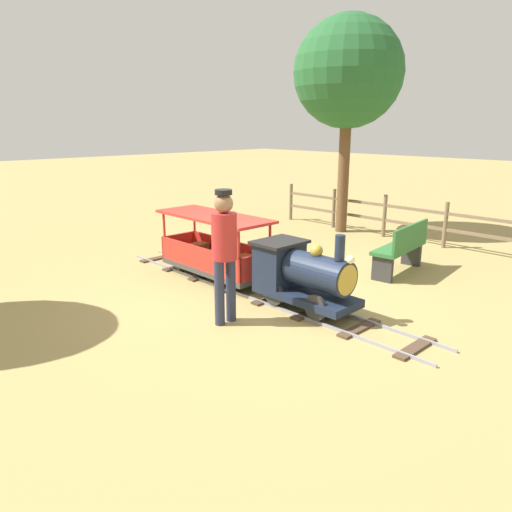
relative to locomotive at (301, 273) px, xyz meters
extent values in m
plane|color=#A38C51|center=(0.00, -0.83, -0.48)|extent=(60.00, 60.00, 0.00)
cube|color=gray|center=(-0.23, -0.86, -0.46)|extent=(0.03, 5.70, 0.04)
cube|color=gray|center=(0.23, -0.86, -0.46)|extent=(0.03, 5.70, 0.04)
cube|color=#4C3828|center=(0.00, -3.36, -0.47)|extent=(0.71, 0.14, 0.03)
cube|color=#4C3828|center=(0.00, -2.65, -0.47)|extent=(0.71, 0.14, 0.03)
cube|color=#4C3828|center=(0.00, -1.93, -0.47)|extent=(0.71, 0.14, 0.03)
cube|color=#4C3828|center=(0.00, -1.22, -0.47)|extent=(0.71, 0.14, 0.03)
cube|color=#4C3828|center=(0.00, -0.51, -0.47)|extent=(0.71, 0.14, 0.03)
cube|color=#4C3828|center=(0.00, 0.20, -0.47)|extent=(0.71, 0.14, 0.03)
cube|color=#4C3828|center=(0.00, 0.92, -0.47)|extent=(0.71, 0.14, 0.03)
cube|color=#4C3828|center=(0.00, 1.63, -0.47)|extent=(0.71, 0.14, 0.03)
cube|color=#192338|center=(0.00, 0.09, -0.27)|extent=(0.59, 1.40, 0.10)
cylinder|color=#192338|center=(0.00, 0.29, 0.08)|extent=(0.44, 0.85, 0.44)
cylinder|color=#B7932D|center=(0.00, 0.71, 0.08)|extent=(0.37, 0.02, 0.37)
cylinder|color=#192338|center=(0.00, 0.58, 0.45)|extent=(0.12, 0.12, 0.30)
sphere|color=#B7932D|center=(0.00, 0.24, 0.35)|extent=(0.16, 0.16, 0.16)
cube|color=#192338|center=(0.00, -0.39, 0.05)|extent=(0.59, 0.45, 0.55)
cube|color=black|center=(0.00, -0.39, 0.35)|extent=(0.67, 0.53, 0.04)
sphere|color=#F2EAB2|center=(0.00, 0.74, 0.34)|extent=(0.10, 0.10, 0.10)
cylinder|color=#2D2D2D|center=(-0.23, 0.44, -0.28)|extent=(0.05, 0.32, 0.32)
cylinder|color=#2D2D2D|center=(0.23, 0.44, -0.28)|extent=(0.05, 0.32, 0.32)
cylinder|color=#2D2D2D|center=(-0.23, -0.26, -0.28)|extent=(0.05, 0.32, 0.32)
cylinder|color=#2D2D2D|center=(0.23, -0.26, -0.28)|extent=(0.05, 0.32, 0.32)
cube|color=#3F3F3F|center=(0.00, -1.76, -0.30)|extent=(0.67, 1.90, 0.08)
cube|color=red|center=(-0.31, -1.76, -0.09)|extent=(0.04, 1.90, 0.35)
cube|color=red|center=(0.31, -1.76, -0.09)|extent=(0.04, 1.90, 0.35)
cube|color=red|center=(0.00, -0.83, -0.09)|extent=(0.67, 0.04, 0.35)
cube|color=red|center=(0.00, -2.69, -0.09)|extent=(0.67, 0.04, 0.35)
cylinder|color=red|center=(-0.30, -0.86, 0.11)|extent=(0.04, 0.04, 0.75)
cylinder|color=red|center=(0.30, -0.86, 0.11)|extent=(0.04, 0.04, 0.75)
cylinder|color=red|center=(-0.30, -2.66, 0.11)|extent=(0.04, 0.04, 0.75)
cylinder|color=red|center=(0.30, -2.66, 0.11)|extent=(0.04, 0.04, 0.75)
cube|color=red|center=(0.00, -1.76, 0.51)|extent=(0.77, 2.00, 0.04)
cube|color=olive|center=(0.00, -2.30, -0.14)|extent=(0.51, 0.20, 0.24)
cube|color=olive|center=(0.00, -1.76, -0.14)|extent=(0.51, 0.20, 0.24)
cube|color=olive|center=(0.00, -1.23, -0.14)|extent=(0.51, 0.20, 0.24)
cylinder|color=#262626|center=(-0.23, -1.10, -0.32)|extent=(0.04, 0.24, 0.24)
cylinder|color=#262626|center=(0.23, -1.10, -0.32)|extent=(0.04, 0.24, 0.24)
cylinder|color=#262626|center=(-0.23, -2.43, -0.32)|extent=(0.04, 0.24, 0.24)
cylinder|color=#262626|center=(0.23, -2.43, -0.32)|extent=(0.04, 0.24, 0.24)
cylinder|color=#282D47|center=(0.90, -0.34, -0.08)|extent=(0.12, 0.12, 0.80)
cylinder|color=#282D47|center=(1.08, -0.34, -0.08)|extent=(0.12, 0.12, 0.80)
cylinder|color=#B22828|center=(0.99, -0.34, 0.59)|extent=(0.30, 0.30, 0.55)
sphere|color=#936B4C|center=(0.99, -0.34, 0.98)|extent=(0.22, 0.22, 0.22)
cylinder|color=black|center=(0.99, -0.34, 1.11)|extent=(0.20, 0.20, 0.06)
cube|color=#2D6B33|center=(-2.34, 0.04, -0.06)|extent=(1.34, 0.56, 0.06)
cube|color=#2D6B33|center=(-2.36, 0.22, 0.14)|extent=(1.30, 0.20, 0.40)
cube|color=#333333|center=(-1.77, 0.11, -0.27)|extent=(0.12, 0.33, 0.42)
cube|color=#333333|center=(-2.90, -0.03, -0.27)|extent=(0.12, 0.33, 0.42)
cylinder|color=brown|center=(-4.24, -2.48, 0.80)|extent=(0.24, 0.24, 2.58)
sphere|color=#235B2D|center=(-4.24, -2.48, 2.89)|extent=(2.28, 2.28, 2.28)
cylinder|color=#756047|center=(-4.47, -4.21, -0.03)|extent=(0.08, 0.08, 0.90)
cylinder|color=#756047|center=(-4.47, -2.87, -0.03)|extent=(0.08, 0.08, 0.90)
cylinder|color=#756047|center=(-4.47, -1.53, -0.03)|extent=(0.08, 0.08, 0.90)
cylinder|color=#756047|center=(-4.47, -0.19, -0.03)|extent=(0.08, 0.08, 0.90)
cube|color=#756047|center=(-4.47, -0.86, 0.19)|extent=(0.04, 6.70, 0.06)
cube|color=#756047|center=(-4.47, -0.86, -0.12)|extent=(0.04, 6.70, 0.06)
camera|label=1|loc=(4.50, 3.84, 1.85)|focal=33.77mm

